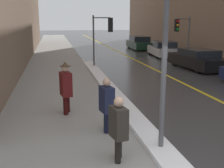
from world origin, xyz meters
The scene contains 12 objects.
sidewalk_slab centered at (-2.00, 15.00, 0.01)m, with size 4.00×80.00×0.01m.
road_centre_stripe centered at (4.00, 15.00, 0.00)m, with size 0.16×80.00×0.00m.
snow_bank_curb centered at (0.19, 6.96, 0.06)m, with size 0.64×17.03×0.13m.
lamp_post centered at (0.21, 1.25, 3.00)m, with size 0.28×0.28×5.02m.
traffic_light_near centered at (1.09, 13.55, 2.39)m, with size 1.31×0.32×3.33m.
traffic_light_far centered at (7.04, 14.87, 2.34)m, with size 1.30×0.45×3.26m.
pedestrian_in_glasses centered at (-0.88, 1.00, 0.81)m, with size 0.36×0.52×1.47m.
pedestrian_nearside centered at (-0.82, 2.69, 0.85)m, with size 0.38×0.54×1.53m.
pedestrian_in_fedora centered at (-1.84, 4.47, 0.95)m, with size 0.41×0.59×1.75m.
parked_car_black centered at (6.74, 11.64, 0.60)m, with size 2.16×4.60×1.26m.
parked_car_silver centered at (7.00, 18.02, 0.60)m, with size 2.21×4.40×1.28m.
parked_car_dark_green centered at (6.73, 24.10, 0.64)m, with size 2.05×4.92×1.37m.
Camera 1 is at (-2.18, -4.55, 3.06)m, focal length 45.00 mm.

